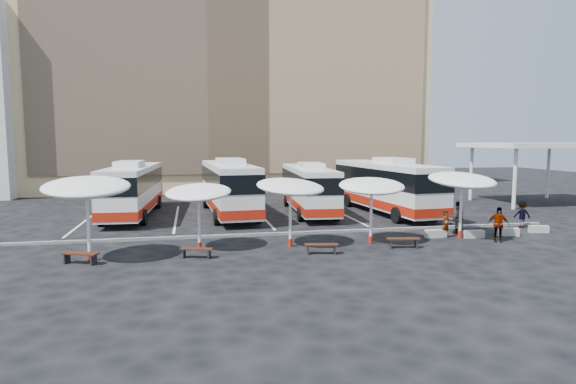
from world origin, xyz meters
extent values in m
plane|color=black|center=(0.00, 0.00, 0.00)|extent=(120.00, 120.00, 0.00)
cube|color=tan|center=(0.00, 32.00, 12.50)|extent=(42.00, 18.00, 25.00)
cube|color=tan|center=(0.00, 22.90, 12.00)|extent=(40.00, 0.30, 20.00)
cube|color=silver|center=(24.00, 10.00, 5.00)|extent=(10.00, 8.00, 0.40)
cylinder|color=silver|center=(20.00, 7.00, 2.40)|extent=(0.30, 0.30, 4.80)
cylinder|color=silver|center=(20.00, 13.00, 2.40)|extent=(0.30, 0.30, 4.80)
cylinder|color=silver|center=(28.00, 13.00, 2.40)|extent=(0.30, 0.30, 4.80)
cube|color=black|center=(0.00, 0.50, 0.07)|extent=(34.00, 0.25, 0.15)
cube|color=white|center=(-12.00, 8.00, 0.01)|extent=(0.15, 12.00, 0.01)
cube|color=white|center=(-6.00, 8.00, 0.01)|extent=(0.15, 12.00, 0.01)
cube|color=white|center=(0.00, 8.00, 0.01)|extent=(0.15, 12.00, 0.01)
cube|color=white|center=(6.00, 8.00, 0.01)|extent=(0.15, 12.00, 0.01)
cube|color=white|center=(12.00, 8.00, 0.01)|extent=(0.15, 12.00, 0.01)
cube|color=silver|center=(-9.03, 9.56, 2.02)|extent=(3.31, 12.58, 3.11)
cube|color=black|center=(-9.03, 9.56, 2.65)|extent=(3.38, 12.65, 1.14)
cube|color=#A91C0C|center=(-9.03, 9.56, 0.88)|extent=(3.38, 12.65, 0.57)
cube|color=#A91C0C|center=(-8.66, 15.78, 1.25)|extent=(2.66, 0.36, 1.45)
cube|color=silver|center=(-9.09, 8.52, 3.79)|extent=(1.84, 3.20, 0.42)
cylinder|color=black|center=(-10.11, 13.26, 0.52)|extent=(0.42, 1.06, 1.04)
cylinder|color=black|center=(-7.52, 13.11, 0.52)|extent=(0.42, 1.06, 1.04)
cylinder|color=black|center=(-10.56, 5.49, 0.52)|extent=(0.42, 1.06, 1.04)
cylinder|color=black|center=(-7.97, 5.34, 0.52)|extent=(0.42, 1.06, 1.04)
cube|color=silver|center=(-2.25, 8.83, 2.11)|extent=(3.41, 13.09, 3.24)
cube|color=black|center=(-2.25, 8.83, 2.75)|extent=(3.48, 13.16, 1.19)
cube|color=#A91C0C|center=(-2.25, 8.83, 0.92)|extent=(3.48, 13.16, 0.59)
cube|color=#A91C0C|center=(-2.61, 15.30, 1.30)|extent=(2.77, 0.37, 1.51)
cube|color=silver|center=(-2.19, 7.75, 3.94)|extent=(1.90, 3.33, 0.43)
cylinder|color=black|center=(-3.81, 12.53, 0.54)|extent=(0.44, 1.10, 1.08)
cylinder|color=black|center=(-1.11, 12.68, 0.54)|extent=(0.44, 1.10, 1.08)
cylinder|color=black|center=(-3.36, 4.44, 0.54)|extent=(0.44, 1.10, 1.08)
cylinder|color=black|center=(-0.66, 4.59, 0.54)|extent=(0.44, 1.10, 1.08)
cube|color=silver|center=(3.71, 8.58, 1.92)|extent=(3.30, 11.99, 2.96)
cube|color=black|center=(3.71, 8.58, 2.52)|extent=(3.36, 12.05, 1.09)
cube|color=#A91C0C|center=(3.71, 8.58, 0.84)|extent=(3.36, 12.05, 0.54)
cube|color=#A91C0C|center=(4.12, 14.49, 1.18)|extent=(2.53, 0.38, 1.38)
cube|color=silver|center=(3.64, 7.59, 3.60)|extent=(1.78, 3.07, 0.39)
cylinder|color=black|center=(2.72, 12.11, 0.49)|extent=(0.41, 1.01, 0.99)
cylinder|color=black|center=(5.18, 11.94, 0.49)|extent=(0.41, 1.01, 0.99)
cylinder|color=black|center=(2.20, 4.73, 0.49)|extent=(0.41, 1.01, 0.99)
cylinder|color=black|center=(4.66, 4.55, 0.49)|extent=(0.41, 1.01, 0.99)
cube|color=silver|center=(9.27, 7.22, 2.11)|extent=(3.70, 13.17, 3.25)
cube|color=black|center=(9.27, 7.22, 2.76)|extent=(3.77, 13.24, 1.19)
cube|color=#A91C0C|center=(9.27, 7.22, 0.92)|extent=(3.77, 13.24, 0.60)
cube|color=#A91C0C|center=(8.77, 13.70, 1.30)|extent=(2.78, 0.43, 1.52)
cube|color=silver|center=(9.36, 6.14, 3.95)|extent=(1.98, 3.37, 0.43)
cylinder|color=black|center=(7.63, 10.89, 0.54)|extent=(0.46, 1.11, 1.08)
cylinder|color=black|center=(10.33, 11.10, 0.54)|extent=(0.46, 1.11, 1.08)
cylinder|color=black|center=(8.26, 2.79, 0.54)|extent=(0.46, 1.11, 1.08)
cylinder|color=black|center=(10.96, 3.00, 0.54)|extent=(0.46, 1.11, 1.08)
cylinder|color=silver|center=(-9.50, -3.67, 1.66)|extent=(0.17, 0.17, 3.32)
cylinder|color=#A91C0C|center=(-9.50, -3.67, 0.22)|extent=(0.27, 0.27, 0.44)
ellipsoid|color=white|center=(-9.50, -3.67, 3.37)|extent=(4.13, 4.17, 1.14)
cylinder|color=silver|center=(-4.60, -2.37, 1.42)|extent=(0.16, 0.16, 2.84)
cylinder|color=#A91C0C|center=(-4.60, -2.37, 0.19)|extent=(0.26, 0.26, 0.38)
ellipsoid|color=white|center=(-4.60, -2.37, 2.89)|extent=(3.99, 4.02, 0.97)
cylinder|color=silver|center=(-0.02, -2.58, 1.52)|extent=(0.18, 0.18, 3.04)
cylinder|color=#A91C0C|center=(-0.02, -2.58, 0.20)|extent=(0.29, 0.29, 0.40)
ellipsoid|color=white|center=(-0.02, -2.58, 3.09)|extent=(4.50, 4.53, 1.04)
cylinder|color=silver|center=(4.29, -2.70, 1.50)|extent=(0.16, 0.16, 3.01)
cylinder|color=#A91C0C|center=(4.29, -2.70, 0.20)|extent=(0.25, 0.25, 0.40)
ellipsoid|color=white|center=(4.29, -2.70, 3.06)|extent=(3.94, 3.98, 1.03)
cylinder|color=silver|center=(9.67, -2.38, 1.60)|extent=(0.16, 0.16, 3.19)
cylinder|color=#A91C0C|center=(9.67, -2.38, 0.21)|extent=(0.25, 0.25, 0.43)
ellipsoid|color=white|center=(9.67, -2.38, 3.25)|extent=(3.81, 3.86, 1.09)
cube|color=black|center=(-9.80, -4.18, 0.47)|extent=(1.69, 1.06, 0.07)
cube|color=black|center=(-10.41, -3.91, 0.22)|extent=(0.23, 0.41, 0.44)
cube|color=black|center=(-9.20, -4.44, 0.22)|extent=(0.23, 0.41, 0.44)
cube|color=black|center=(-4.76, -4.09, 0.43)|extent=(1.55, 0.83, 0.06)
cube|color=black|center=(-5.33, -3.91, 0.20)|extent=(0.17, 0.38, 0.40)
cube|color=black|center=(-4.19, -4.27, 0.20)|extent=(0.17, 0.38, 0.40)
cube|color=black|center=(1.10, -4.49, 0.46)|extent=(1.66, 0.71, 0.06)
cube|color=black|center=(0.47, -4.38, 0.21)|extent=(0.14, 0.41, 0.43)
cube|color=black|center=(1.73, -4.61, 0.21)|extent=(0.14, 0.41, 0.43)
cube|color=black|center=(5.51, -4.05, 0.47)|extent=(1.69, 0.72, 0.07)
cube|color=black|center=(4.87, -3.94, 0.22)|extent=(0.14, 0.42, 0.44)
cube|color=black|center=(6.16, -4.17, 0.22)|extent=(0.14, 0.42, 0.44)
cube|color=gray|center=(8.43, -1.98, 0.22)|extent=(1.17, 0.39, 0.44)
cube|color=gray|center=(10.46, -2.48, 0.21)|extent=(1.17, 0.49, 0.43)
cube|color=gray|center=(12.72, -2.32, 0.22)|extent=(1.25, 0.70, 0.45)
cube|color=gray|center=(15.10, -1.87, 0.21)|extent=(1.15, 0.63, 0.41)
imported|color=black|center=(8.99, -2.05, 0.76)|extent=(0.66, 0.57, 1.52)
imported|color=black|center=(10.25, -1.16, 0.94)|extent=(1.07, 0.93, 1.89)
imported|color=black|center=(11.12, -3.68, 0.94)|extent=(1.19, 0.87, 1.88)
imported|color=black|center=(15.20, -0.24, 0.83)|extent=(1.19, 0.86, 1.66)
camera|label=1|loc=(-4.97, -26.28, 5.43)|focal=30.00mm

